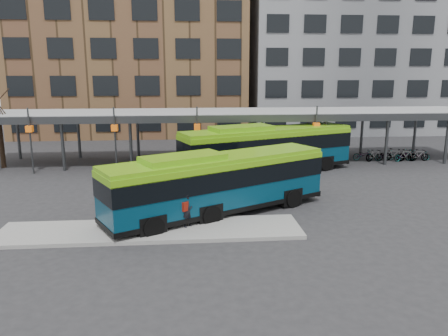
% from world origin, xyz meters
% --- Properties ---
extents(ground, '(120.00, 120.00, 0.00)m').
position_xyz_m(ground, '(0.00, 0.00, 0.00)').
color(ground, '#28282B').
rests_on(ground, ground).
extents(boarding_island, '(14.00, 3.00, 0.18)m').
position_xyz_m(boarding_island, '(-5.50, -3.00, 0.09)').
color(boarding_island, gray).
rests_on(boarding_island, ground).
extents(canopy, '(40.00, 6.53, 4.80)m').
position_xyz_m(canopy, '(-0.06, 12.87, 3.91)').
color(canopy, '#999B9E').
rests_on(canopy, ground).
extents(tree, '(1.64, 1.64, 5.60)m').
position_xyz_m(tree, '(-18.00, 12.00, 2.43)').
color(tree, black).
rests_on(tree, ground).
extents(building_brick, '(26.00, 14.00, 22.00)m').
position_xyz_m(building_brick, '(-10.00, 32.00, 11.00)').
color(building_brick, brown).
rests_on(building_brick, ground).
extents(building_grey, '(24.00, 14.00, 20.00)m').
position_xyz_m(building_grey, '(16.00, 32.00, 10.00)').
color(building_grey, slate).
rests_on(building_grey, ground).
extents(bus_front, '(12.01, 8.10, 3.38)m').
position_xyz_m(bus_front, '(-2.22, -0.63, 1.76)').
color(bus_front, '#06344B').
rests_on(bus_front, ground).
extents(bus_rear, '(13.19, 7.30, 3.60)m').
position_xyz_m(bus_rear, '(2.03, 8.46, 1.88)').
color(bus_rear, '#06344B').
rests_on(bus_rear, ground).
extents(pedestrian, '(0.70, 0.70, 1.64)m').
position_xyz_m(pedestrian, '(-3.80, -2.86, 1.01)').
color(pedestrian, black).
rests_on(pedestrian, boarding_island).
extents(bike_rack, '(6.43, 1.60, 1.06)m').
position_xyz_m(bike_rack, '(13.60, 11.89, 0.47)').
color(bike_rack, slate).
rests_on(bike_rack, ground).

